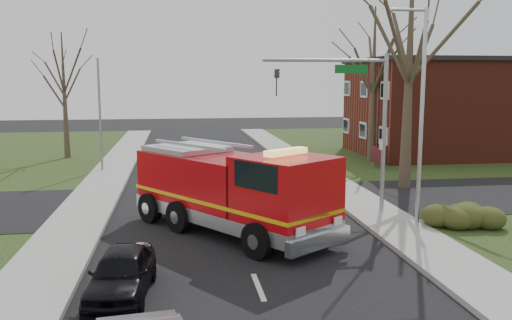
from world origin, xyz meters
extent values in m
plane|color=black|center=(0.00, 0.00, 0.00)|extent=(120.00, 120.00, 0.00)
cube|color=gray|center=(6.20, 0.00, 0.07)|extent=(2.40, 80.00, 0.15)
cube|color=gray|center=(-6.20, 0.00, 0.07)|extent=(2.40, 80.00, 0.15)
cube|color=maroon|center=(19.00, 18.00, 3.50)|extent=(15.00, 10.00, 7.00)
cube|color=black|center=(19.00, 18.00, 7.10)|extent=(15.40, 10.40, 0.30)
cube|color=silver|center=(11.45, 18.00, 2.00)|extent=(0.12, 1.40, 1.20)
cube|color=#4B1116|center=(10.50, 12.50, 0.90)|extent=(0.12, 2.00, 1.00)
cylinder|color=gray|center=(10.50, 11.70, 0.45)|extent=(0.08, 0.08, 0.90)
cylinder|color=gray|center=(10.50, 13.30, 0.45)|extent=(0.08, 0.08, 0.90)
ellipsoid|color=#2A3212|center=(9.00, -1.00, 0.58)|extent=(2.80, 2.00, 0.90)
cone|color=#3F3325|center=(9.50, 6.00, 6.00)|extent=(0.64, 0.64, 12.00)
cone|color=#3F3325|center=(11.00, 15.00, 5.25)|extent=(0.56, 0.56, 10.50)
cone|color=#3F3325|center=(-10.00, 20.00, 4.50)|extent=(0.44, 0.44, 9.00)
cylinder|color=gray|center=(6.50, 1.50, 3.40)|extent=(0.18, 0.18, 6.80)
cylinder|color=gray|center=(3.90, 1.50, 6.50)|extent=(5.20, 0.14, 0.14)
cube|color=#0C591E|center=(5.00, 1.50, 6.15)|extent=(1.40, 0.06, 0.35)
imported|color=black|center=(1.90, 1.50, 6.15)|extent=(0.22, 0.18, 1.10)
cylinder|color=#B7BABF|center=(7.20, -0.50, 4.20)|extent=(0.16, 0.16, 8.40)
cylinder|color=#B7BABF|center=(6.50, -0.50, 8.30)|extent=(1.40, 0.12, 0.12)
cylinder|color=gray|center=(-6.80, 14.00, 3.50)|extent=(0.14, 0.14, 7.00)
cube|color=#B2080D|center=(-0.99, 0.70, 1.70)|extent=(5.63, 6.29, 2.30)
cube|color=#B2080D|center=(1.43, -2.68, 1.86)|extent=(3.97, 3.97, 2.63)
cube|color=#B7BABF|center=(-0.23, -0.37, 0.77)|extent=(7.30, 8.62, 0.49)
cube|color=#E5B20C|center=(-0.23, -0.37, 1.37)|extent=(7.31, 8.63, 0.13)
cube|color=black|center=(2.13, -3.66, 2.68)|extent=(2.14, 1.57, 0.93)
cube|color=#E5D866|center=(1.43, -2.68, 3.34)|extent=(1.65, 1.33, 0.20)
cylinder|color=black|center=(0.33, -3.60, 0.60)|extent=(1.01, 1.20, 1.21)
cylinder|color=black|center=(2.65, -1.94, 0.60)|extent=(1.01, 1.20, 1.21)
cylinder|color=black|center=(-3.30, 1.48, 0.60)|extent=(1.01, 1.20, 1.21)
cylinder|color=black|center=(-0.98, 3.14, 0.60)|extent=(1.01, 1.20, 1.21)
imported|color=black|center=(-3.70, -6.08, 0.64)|extent=(1.87, 3.91, 1.29)
camera|label=1|loc=(-2.16, -20.22, 5.75)|focal=38.00mm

